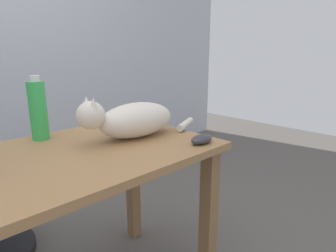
# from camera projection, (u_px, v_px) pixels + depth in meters

# --- Properties ---
(cat) EXTENTS (0.61, 0.20, 0.20)m
(cat) POSITION_uv_depth(u_px,v_px,m) (132.00, 119.00, 1.21)
(cat) COLOR silver
(cat) RESTS_ON desk
(computer_mouse) EXTENTS (0.11, 0.06, 0.04)m
(computer_mouse) POSITION_uv_depth(u_px,v_px,m) (202.00, 139.00, 1.14)
(computer_mouse) COLOR #333338
(computer_mouse) RESTS_ON desk
(water_bottle) EXTENTS (0.07, 0.07, 0.27)m
(water_bottle) POSITION_uv_depth(u_px,v_px,m) (38.00, 110.00, 1.18)
(water_bottle) COLOR green
(water_bottle) RESTS_ON desk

